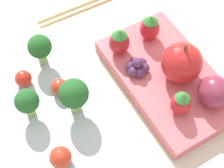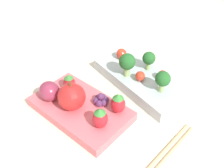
{
  "view_description": "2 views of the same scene",
  "coord_description": "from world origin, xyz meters",
  "px_view_note": "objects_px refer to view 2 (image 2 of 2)",
  "views": [
    {
      "loc": [
        -0.23,
        0.09,
        0.44
      ],
      "look_at": [
        0.0,
        -0.0,
        0.04
      ],
      "focal_mm": 60.0,
      "sensor_mm": 36.0,
      "label": 1
    },
    {
      "loc": [
        0.32,
        -0.26,
        0.37
      ],
      "look_at": [
        0.0,
        -0.0,
        0.04
      ],
      "focal_mm": 40.0,
      "sensor_mm": 36.0,
      "label": 2
    }
  ],
  "objects_px": {
    "grape_cluster": "(101,100)",
    "broccoli_floret_2": "(127,62)",
    "strawberry_2": "(118,103)",
    "cherry_tomato_2": "(162,75)",
    "cherry_tomato_0": "(121,54)",
    "broccoli_floret_0": "(149,59)",
    "broccoli_floret_1": "(163,79)",
    "strawberry_0": "(100,118)",
    "bento_box_savoury": "(141,79)",
    "apple": "(72,97)",
    "chopsticks_pair": "(158,161)",
    "bento_box_fruit": "(79,108)",
    "plum": "(49,91)",
    "cherry_tomato_1": "(140,76)",
    "strawberry_1": "(69,83)"
  },
  "relations": [
    {
      "from": "bento_box_savoury",
      "to": "cherry_tomato_2",
      "type": "relative_size",
      "value": 10.69
    },
    {
      "from": "strawberry_0",
      "to": "bento_box_savoury",
      "type": "bearing_deg",
      "value": 109.52
    },
    {
      "from": "cherry_tomato_0",
      "to": "apple",
      "type": "bearing_deg",
      "value": -70.77
    },
    {
      "from": "broccoli_floret_0",
      "to": "broccoli_floret_1",
      "type": "xyz_separation_m",
      "value": [
        0.07,
        -0.03,
        0.0
      ]
    },
    {
      "from": "bento_box_fruit",
      "to": "cherry_tomato_1",
      "type": "xyz_separation_m",
      "value": [
        0.03,
        0.14,
        0.03
      ]
    },
    {
      "from": "broccoli_floret_0",
      "to": "cherry_tomato_1",
      "type": "xyz_separation_m",
      "value": [
        0.02,
        -0.04,
        -0.02
      ]
    },
    {
      "from": "broccoli_floret_1",
      "to": "broccoli_floret_2",
      "type": "xyz_separation_m",
      "value": [
        -0.09,
        -0.02,
        0.0
      ]
    },
    {
      "from": "strawberry_1",
      "to": "strawberry_2",
      "type": "distance_m",
      "value": 0.12
    },
    {
      "from": "cherry_tomato_2",
      "to": "grape_cluster",
      "type": "bearing_deg",
      "value": -101.61
    },
    {
      "from": "apple",
      "to": "strawberry_1",
      "type": "height_order",
      "value": "apple"
    },
    {
      "from": "broccoli_floret_2",
      "to": "plum",
      "type": "height_order",
      "value": "broccoli_floret_2"
    },
    {
      "from": "bento_box_savoury",
      "to": "bento_box_fruit",
      "type": "relative_size",
      "value": 1.09
    },
    {
      "from": "strawberry_0",
      "to": "plum",
      "type": "height_order",
      "value": "strawberry_0"
    },
    {
      "from": "broccoli_floret_2",
      "to": "grape_cluster",
      "type": "bearing_deg",
      "value": -72.77
    },
    {
      "from": "cherry_tomato_0",
      "to": "broccoli_floret_0",
      "type": "bearing_deg",
      "value": 13.04
    },
    {
      "from": "strawberry_1",
      "to": "strawberry_2",
      "type": "xyz_separation_m",
      "value": [
        0.11,
        0.04,
        0.0
      ]
    },
    {
      "from": "cherry_tomato_1",
      "to": "apple",
      "type": "height_order",
      "value": "apple"
    },
    {
      "from": "broccoli_floret_0",
      "to": "apple",
      "type": "distance_m",
      "value": 0.2
    },
    {
      "from": "broccoli_floret_1",
      "to": "strawberry_2",
      "type": "xyz_separation_m",
      "value": [
        -0.02,
        -0.1,
        -0.02
      ]
    },
    {
      "from": "apple",
      "to": "broccoli_floret_0",
      "type": "bearing_deg",
      "value": 87.1
    },
    {
      "from": "bento_box_fruit",
      "to": "grape_cluster",
      "type": "relative_size",
      "value": 6.51
    },
    {
      "from": "broccoli_floret_0",
      "to": "cherry_tomato_2",
      "type": "relative_size",
      "value": 2.07
    },
    {
      "from": "grape_cluster",
      "to": "cherry_tomato_2",
      "type": "bearing_deg",
      "value": 78.39
    },
    {
      "from": "apple",
      "to": "broccoli_floret_2",
      "type": "bearing_deg",
      "value": 91.43
    },
    {
      "from": "broccoli_floret_2",
      "to": "strawberry_2",
      "type": "height_order",
      "value": "broccoli_floret_2"
    },
    {
      "from": "strawberry_2",
      "to": "chopsticks_pair",
      "type": "bearing_deg",
      "value": -6.03
    },
    {
      "from": "strawberry_0",
      "to": "grape_cluster",
      "type": "xyz_separation_m",
      "value": [
        -0.05,
        0.04,
        -0.01
      ]
    },
    {
      "from": "strawberry_2",
      "to": "plum",
      "type": "xyz_separation_m",
      "value": [
        -0.12,
        -0.08,
        -0.0
      ]
    },
    {
      "from": "grape_cluster",
      "to": "broccoli_floret_1",
      "type": "bearing_deg",
      "value": 64.11
    },
    {
      "from": "bento_box_savoury",
      "to": "cherry_tomato_2",
      "type": "bearing_deg",
      "value": 31.22
    },
    {
      "from": "apple",
      "to": "grape_cluster",
      "type": "bearing_deg",
      "value": 62.27
    },
    {
      "from": "bento_box_fruit",
      "to": "strawberry_0",
      "type": "distance_m",
      "value": 0.08
    },
    {
      "from": "chopsticks_pair",
      "to": "strawberry_0",
      "type": "bearing_deg",
      "value": -161.85
    },
    {
      "from": "cherry_tomato_1",
      "to": "apple",
      "type": "xyz_separation_m",
      "value": [
        -0.03,
        -0.16,
        0.01
      ]
    },
    {
      "from": "cherry_tomato_0",
      "to": "cherry_tomato_2",
      "type": "xyz_separation_m",
      "value": [
        0.12,
        0.01,
        -0.0
      ]
    },
    {
      "from": "bento_box_savoury",
      "to": "strawberry_2",
      "type": "height_order",
      "value": "strawberry_2"
    },
    {
      "from": "plum",
      "to": "cherry_tomato_0",
      "type": "bearing_deg",
      "value": 93.81
    },
    {
      "from": "bento_box_fruit",
      "to": "apple",
      "type": "height_order",
      "value": "apple"
    },
    {
      "from": "bento_box_fruit",
      "to": "broccoli_floret_0",
      "type": "distance_m",
      "value": 0.19
    },
    {
      "from": "strawberry_0",
      "to": "broccoli_floret_0",
      "type": "bearing_deg",
      "value": 108.63
    },
    {
      "from": "bento_box_savoury",
      "to": "strawberry_2",
      "type": "bearing_deg",
      "value": -66.44
    },
    {
      "from": "grape_cluster",
      "to": "broccoli_floret_2",
      "type": "bearing_deg",
      "value": 107.23
    },
    {
      "from": "bento_box_fruit",
      "to": "apple",
      "type": "bearing_deg",
      "value": -93.41
    },
    {
      "from": "strawberry_0",
      "to": "plum",
      "type": "distance_m",
      "value": 0.13
    },
    {
      "from": "bento_box_fruit",
      "to": "plum",
      "type": "relative_size",
      "value": 4.91
    },
    {
      "from": "plum",
      "to": "chopsticks_pair",
      "type": "height_order",
      "value": "plum"
    },
    {
      "from": "strawberry_2",
      "to": "grape_cluster",
      "type": "height_order",
      "value": "strawberry_2"
    },
    {
      "from": "strawberry_0",
      "to": "strawberry_2",
      "type": "xyz_separation_m",
      "value": [
        -0.01,
        0.05,
        0.0
      ]
    },
    {
      "from": "bento_box_savoury",
      "to": "strawberry_1",
      "type": "distance_m",
      "value": 0.16
    },
    {
      "from": "cherry_tomato_2",
      "to": "plum",
      "type": "distance_m",
      "value": 0.24
    }
  ]
}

